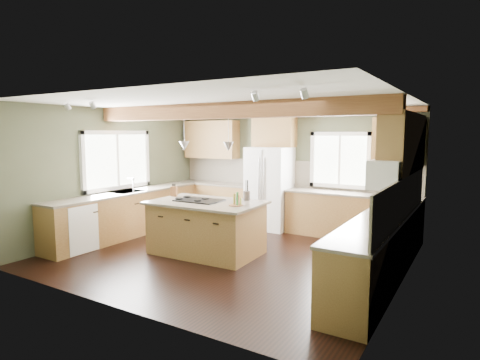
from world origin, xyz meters
The scene contains 37 objects.
floor centered at (0.00, 0.00, 0.00)m, with size 5.60×5.60×0.00m, color black.
ceiling centered at (0.00, 0.00, 2.60)m, with size 5.60×5.60×0.00m, color silver.
wall_back centered at (0.00, 2.50, 1.30)m, with size 5.60×5.60×0.00m, color #434833.
wall_left centered at (-2.80, 0.00, 1.30)m, with size 5.00×5.00×0.00m, color #434833.
wall_right centered at (2.80, 0.00, 1.30)m, with size 5.00×5.00×0.00m, color #434833.
ceiling_beam centered at (0.00, -0.12, 2.47)m, with size 5.55×0.26×0.26m, color #5A3019.
soffit_trim centered at (0.00, 2.40, 2.54)m, with size 5.55×0.20×0.10m, color #5A3019.
backsplash_back centered at (0.00, 2.48, 1.21)m, with size 5.58×0.03×0.58m, color brown.
backsplash_right centered at (2.78, 0.05, 1.21)m, with size 0.03×3.70×0.58m, color brown.
base_cab_back_left centered at (-1.79, 2.20, 0.44)m, with size 2.02×0.60×0.88m, color brown.
counter_back_left centered at (-1.79, 2.20, 0.90)m, with size 2.06×0.64×0.04m, color #453D33.
base_cab_back_right centered at (1.49, 2.20, 0.44)m, with size 2.62×0.60×0.88m, color brown.
counter_back_right centered at (1.49, 2.20, 0.90)m, with size 2.66×0.64×0.04m, color #453D33.
base_cab_left centered at (-2.50, 0.05, 0.44)m, with size 0.60×3.70×0.88m, color brown.
counter_left centered at (-2.50, 0.05, 0.90)m, with size 0.64×3.74×0.04m, color #453D33.
base_cab_right centered at (2.50, 0.05, 0.44)m, with size 0.60×3.70×0.88m, color brown.
counter_right centered at (2.50, 0.05, 0.90)m, with size 0.64×3.74×0.04m, color #453D33.
upper_cab_back_left centered at (-1.99, 2.33, 1.95)m, with size 1.40×0.35×0.90m, color brown.
upper_cab_over_fridge centered at (-0.30, 2.33, 2.15)m, with size 0.96×0.35×0.70m, color brown.
upper_cab_right centered at (2.62, 0.90, 1.95)m, with size 0.35×2.20×0.90m, color brown.
upper_cab_back_corner centered at (2.30, 2.33, 1.95)m, with size 0.90×0.35×0.90m, color brown.
window_left centered at (-2.78, 0.05, 1.55)m, with size 0.04×1.60×1.05m, color white.
window_back centered at (1.15, 2.48, 1.55)m, with size 1.10×0.04×1.00m, color white.
sink centered at (-2.50, 0.05, 0.91)m, with size 0.50×0.65×0.03m, color #262628.
faucet centered at (-2.32, 0.05, 1.05)m, with size 0.02×0.02×0.28m, color #B2B2B7.
dishwasher centered at (-2.49, -1.25, 0.43)m, with size 0.60×0.60×0.84m, color white.
oven centered at (2.49, -1.25, 0.43)m, with size 0.60×0.72×0.84m, color white.
microwave centered at (2.58, -0.05, 1.55)m, with size 0.40×0.70×0.38m, color white.
pendant_left centered at (-0.84, -0.13, 1.88)m, with size 0.18×0.18×0.16m, color #B2B2B7.
pendant_right centered at (0.06, -0.10, 1.88)m, with size 0.18×0.18×0.16m, color #B2B2B7.
refrigerator centered at (-0.30, 2.12, 0.90)m, with size 0.90×0.74×1.80m, color white.
island centered at (-0.39, -0.12, 0.44)m, with size 1.81×1.11×0.88m, color brown.
island_top centered at (-0.39, -0.12, 0.90)m, with size 1.93×1.23×0.04m, color #453D33.
cooktop centered at (-0.54, -0.12, 0.93)m, with size 0.78×0.52×0.02m, color black.
knife_block centered at (-1.26, 0.06, 1.01)m, with size 0.11×0.08×0.19m, color brown.
utensil_crock centered at (0.14, 0.36, 1.00)m, with size 0.12×0.12×0.16m, color #473F39.
bottle_tray centered at (0.26, -0.18, 1.03)m, with size 0.23×0.23×0.21m, color brown, non-canonical shape.
Camera 1 is at (3.67, -5.69, 2.09)m, focal length 30.00 mm.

